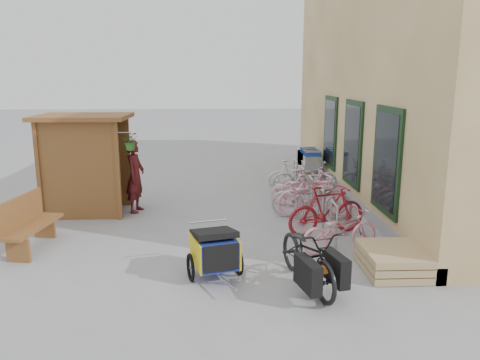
{
  "coord_description": "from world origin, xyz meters",
  "views": [
    {
      "loc": [
        0.06,
        -8.8,
        3.29
      ],
      "look_at": [
        0.5,
        1.5,
        1.0
      ],
      "focal_mm": 35.0,
      "sensor_mm": 36.0,
      "label": 1
    }
  ],
  "objects_px": {
    "child_trailer": "(215,249)",
    "bike_3": "(313,195)",
    "shopping_carts": "(308,159)",
    "person_kiosk": "(135,176)",
    "bike_5": "(309,185)",
    "bike_6": "(305,177)",
    "kiosk": "(81,150)",
    "bench": "(26,223)",
    "bike_1": "(327,210)",
    "bike_7": "(292,175)",
    "pallet_stack": "(393,260)",
    "bike_4": "(302,189)",
    "cargo_bike": "(309,256)",
    "bike_2": "(311,198)",
    "bike_0": "(340,230)"
  },
  "relations": [
    {
      "from": "pallet_stack",
      "to": "person_kiosk",
      "type": "xyz_separation_m",
      "value": [
        -5.03,
        3.9,
        0.68
      ]
    },
    {
      "from": "child_trailer",
      "to": "bike_7",
      "type": "relative_size",
      "value": 1.03
    },
    {
      "from": "bike_5",
      "to": "bike_6",
      "type": "height_order",
      "value": "bike_6"
    },
    {
      "from": "child_trailer",
      "to": "bike_3",
      "type": "bearing_deg",
      "value": 40.32
    },
    {
      "from": "bike_5",
      "to": "cargo_bike",
      "type": "bearing_deg",
      "value": 166.19
    },
    {
      "from": "child_trailer",
      "to": "bike_0",
      "type": "relative_size",
      "value": 0.96
    },
    {
      "from": "bike_5",
      "to": "bike_6",
      "type": "relative_size",
      "value": 0.79
    },
    {
      "from": "kiosk",
      "to": "pallet_stack",
      "type": "distance_m",
      "value": 7.5
    },
    {
      "from": "child_trailer",
      "to": "bike_2",
      "type": "relative_size",
      "value": 0.8
    },
    {
      "from": "person_kiosk",
      "to": "kiosk",
      "type": "bearing_deg",
      "value": 101.96
    },
    {
      "from": "bike_1",
      "to": "cargo_bike",
      "type": "bearing_deg",
      "value": 143.56
    },
    {
      "from": "bike_5",
      "to": "bike_6",
      "type": "bearing_deg",
      "value": -6.78
    },
    {
      "from": "kiosk",
      "to": "bike_4",
      "type": "height_order",
      "value": "kiosk"
    },
    {
      "from": "bench",
      "to": "shopping_carts",
      "type": "distance_m",
      "value": 9.4
    },
    {
      "from": "cargo_bike",
      "to": "bike_2",
      "type": "bearing_deg",
      "value": 64.51
    },
    {
      "from": "shopping_carts",
      "to": "person_kiosk",
      "type": "height_order",
      "value": "person_kiosk"
    },
    {
      "from": "bench",
      "to": "shopping_carts",
      "type": "height_order",
      "value": "bench"
    },
    {
      "from": "bike_0",
      "to": "bike_7",
      "type": "distance_m",
      "value": 4.99
    },
    {
      "from": "cargo_bike",
      "to": "person_kiosk",
      "type": "relative_size",
      "value": 1.16
    },
    {
      "from": "person_kiosk",
      "to": "bike_2",
      "type": "distance_m",
      "value": 4.31
    },
    {
      "from": "pallet_stack",
      "to": "bike_0",
      "type": "xyz_separation_m",
      "value": [
        -0.67,
        1.01,
        0.21
      ]
    },
    {
      "from": "bike_3",
      "to": "bike_7",
      "type": "bearing_deg",
      "value": -0.95
    },
    {
      "from": "bench",
      "to": "person_kiosk",
      "type": "height_order",
      "value": "person_kiosk"
    },
    {
      "from": "bike_0",
      "to": "bike_5",
      "type": "relative_size",
      "value": 1.08
    },
    {
      "from": "pallet_stack",
      "to": "bike_4",
      "type": "height_order",
      "value": "bike_4"
    },
    {
      "from": "bike_2",
      "to": "bike_5",
      "type": "bearing_deg",
      "value": 4.29
    },
    {
      "from": "child_trailer",
      "to": "bike_3",
      "type": "height_order",
      "value": "bike_3"
    },
    {
      "from": "kiosk",
      "to": "bench",
      "type": "xyz_separation_m",
      "value": [
        -0.41,
        -2.5,
        -1.02
      ]
    },
    {
      "from": "bike_6",
      "to": "child_trailer",
      "type": "bearing_deg",
      "value": 156.73
    },
    {
      "from": "bike_5",
      "to": "bike_3",
      "type": "bearing_deg",
      "value": 170.73
    },
    {
      "from": "pallet_stack",
      "to": "bike_3",
      "type": "distance_m",
      "value": 3.39
    },
    {
      "from": "person_kiosk",
      "to": "bike_3",
      "type": "xyz_separation_m",
      "value": [
        4.29,
        -0.61,
        -0.37
      ]
    },
    {
      "from": "bike_4",
      "to": "bike_5",
      "type": "xyz_separation_m",
      "value": [
        0.23,
        0.37,
        0.01
      ]
    },
    {
      "from": "shopping_carts",
      "to": "bike_3",
      "type": "height_order",
      "value": "bike_3"
    },
    {
      "from": "shopping_carts",
      "to": "person_kiosk",
      "type": "distance_m",
      "value": 6.48
    },
    {
      "from": "person_kiosk",
      "to": "shopping_carts",
      "type": "bearing_deg",
      "value": -40.56
    },
    {
      "from": "person_kiosk",
      "to": "bike_4",
      "type": "bearing_deg",
      "value": -74.45
    },
    {
      "from": "kiosk",
      "to": "child_trailer",
      "type": "distance_m",
      "value": 5.21
    },
    {
      "from": "pallet_stack",
      "to": "person_kiosk",
      "type": "distance_m",
      "value": 6.4
    },
    {
      "from": "bike_1",
      "to": "bike_5",
      "type": "height_order",
      "value": "bike_1"
    },
    {
      "from": "bike_1",
      "to": "bike_5",
      "type": "bearing_deg",
      "value": -20.1
    },
    {
      "from": "pallet_stack",
      "to": "bike_4",
      "type": "distance_m",
      "value": 4.36
    },
    {
      "from": "child_trailer",
      "to": "shopping_carts",
      "type": "bearing_deg",
      "value": 54.06
    },
    {
      "from": "shopping_carts",
      "to": "bench",
      "type": "bearing_deg",
      "value": -135.33
    },
    {
      "from": "pallet_stack",
      "to": "bike_6",
      "type": "height_order",
      "value": "bike_6"
    },
    {
      "from": "cargo_bike",
      "to": "bike_5",
      "type": "height_order",
      "value": "cargo_bike"
    },
    {
      "from": "bench",
      "to": "bike_3",
      "type": "distance_m",
      "value": 6.25
    },
    {
      "from": "bench",
      "to": "bike_1",
      "type": "distance_m",
      "value": 6.01
    },
    {
      "from": "bike_0",
      "to": "pallet_stack",
      "type": "bearing_deg",
      "value": -163.31
    },
    {
      "from": "kiosk",
      "to": "bike_2",
      "type": "relative_size",
      "value": 1.31
    }
  ]
}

